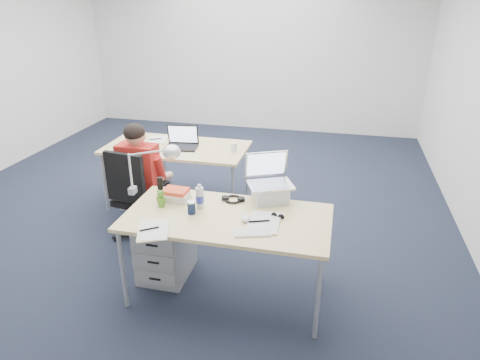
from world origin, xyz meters
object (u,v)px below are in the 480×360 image
can_koozie (191,207)px  desk_lamp (146,168)px  book_stack (176,195)px  computer_mouse (246,218)px  office_chair (141,214)px  cordless_phone (160,187)px  drawer_pedestal_far (143,182)px  drawer_pedestal_near (166,247)px  desk_near (227,221)px  water_bottle (200,196)px  wireless_keyboard (252,233)px  silver_laptop (270,179)px  bear_figurine (161,198)px  headphones (233,199)px  far_cup (234,147)px  desk_far (177,150)px  seated_person (146,179)px  dark_laptop (181,137)px  sunglasses (278,216)px

can_koozie → desk_lamp: bearing=154.0°
book_stack → computer_mouse: bearing=-18.1°
office_chair → can_koozie: office_chair is taller
cordless_phone → drawer_pedestal_far: bearing=106.0°
drawer_pedestal_near → desk_near: bearing=-13.2°
water_bottle → can_koozie: bearing=-108.2°
desk_near → wireless_keyboard: bearing=-41.1°
silver_laptop → bear_figurine: 0.90m
bear_figurine → computer_mouse: bearing=19.0°
computer_mouse → headphones: 0.36m
headphones → can_koozie: (-0.26, -0.30, 0.04)m
drawer_pedestal_far → far_cup: size_ratio=5.58×
desk_far → seated_person: seated_person is taller
water_bottle → far_cup: size_ratio=2.08×
bear_figurine → silver_laptop: bearing=45.5°
headphones → dark_laptop: dark_laptop is taller
office_chair → far_cup: 1.22m
desk_far → water_bottle: water_bottle is taller
computer_mouse → office_chair: bearing=136.2°
desk_near → can_koozie: (-0.28, -0.02, 0.10)m
desk_near → wireless_keyboard: (0.25, -0.21, 0.05)m
office_chair → wireless_keyboard: bearing=-24.2°
desk_near → desk_lamp: bearing=164.5°
drawer_pedestal_far → sunglasses: (1.81, -1.35, 0.47)m
sunglasses → dark_laptop: bearing=147.0°
cordless_phone → desk_far: bearing=88.3°
drawer_pedestal_near → book_stack: bearing=14.7°
book_stack → dark_laptop: bearing=108.8°
can_koozie → bear_figurine: (-0.28, 0.05, 0.02)m
headphones → dark_laptop: bearing=123.7°
drawer_pedestal_near → headphones: bearing=13.2°
desk_far → wireless_keyboard: wireless_keyboard is taller
drawer_pedestal_far → wireless_keyboard: (1.67, -1.63, 0.46)m
seated_person → cordless_phone: seated_person is taller
drawer_pedestal_near → far_cup: (0.29, 1.31, 0.50)m
silver_laptop → bear_figurine: bearing=176.0°
wireless_keyboard → sunglasses: sunglasses is taller
office_chair → book_stack: (0.59, -0.47, 0.50)m
wireless_keyboard → far_cup: 1.76m
computer_mouse → silver_laptop: bearing=58.0°
office_chair → drawer_pedestal_far: (-0.35, 0.77, -0.01)m
silver_laptop → seated_person: bearing=136.3°
drawer_pedestal_far → seated_person: bearing=-59.5°
desk_near → seated_person: 1.34m
cordless_phone → bear_figurine: bearing=-83.1°
seated_person → desk_lamp: 0.78m
wireless_keyboard → bear_figurine: bear_figurine is taller
water_bottle → dark_laptop: dark_laptop is taller
water_bottle → bear_figurine: bearing=-170.7°
desk_near → office_chair: size_ratio=1.62×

